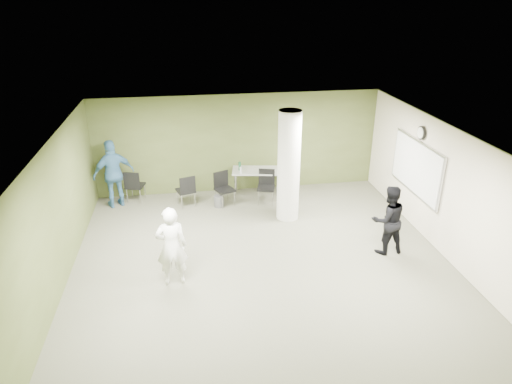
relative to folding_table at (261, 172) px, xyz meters
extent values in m
plane|color=#555343|center=(-0.55, -3.47, -0.72)|extent=(8.00, 8.00, 0.00)
plane|color=white|center=(-0.55, -3.47, 2.08)|extent=(8.00, 8.00, 0.00)
cube|color=#485327|center=(-0.55, 0.53, 0.68)|extent=(8.00, 2.80, 0.02)
cube|color=#485327|center=(-4.55, -3.47, 0.68)|extent=(0.02, 8.00, 2.80)
cube|color=beige|center=(3.45, -3.47, 0.68)|extent=(0.02, 8.00, 2.80)
cylinder|color=silver|center=(0.45, -1.47, 0.68)|extent=(0.56, 0.56, 2.80)
cube|color=silver|center=(3.38, -2.27, 0.78)|extent=(0.04, 2.30, 1.30)
cube|color=white|center=(3.36, -2.27, 0.78)|extent=(0.02, 2.20, 1.20)
cylinder|color=black|center=(3.38, -2.27, 1.63)|extent=(0.05, 0.32, 0.32)
cylinder|color=white|center=(3.35, -2.27, 1.63)|extent=(0.02, 0.26, 0.26)
cube|color=#999994|center=(0.02, 0.00, 0.03)|extent=(1.71, 0.96, 0.04)
cylinder|color=silver|center=(-0.74, -0.16, -0.35)|extent=(0.04, 0.04, 0.73)
cylinder|color=silver|center=(0.69, -0.40, -0.35)|extent=(0.04, 0.04, 0.73)
cylinder|color=silver|center=(-0.65, 0.40, -0.35)|extent=(0.04, 0.04, 0.73)
cylinder|color=silver|center=(0.78, 0.16, -0.35)|extent=(0.04, 0.04, 0.73)
cylinder|color=#184928|center=(-0.58, 0.06, 0.17)|extent=(0.07, 0.07, 0.25)
cylinder|color=#B2B2B7|center=(-0.58, -0.16, 0.14)|extent=(0.06, 0.06, 0.18)
cylinder|color=#4C4C4C|center=(-1.23, -0.56, -0.56)|extent=(0.27, 0.27, 0.31)
cube|color=black|center=(-3.46, 0.18, -0.27)|extent=(0.56, 0.56, 0.05)
cube|color=black|center=(-3.52, -0.02, -0.03)|extent=(0.43, 0.15, 0.44)
cylinder|color=silver|center=(-3.23, 0.31, -0.50)|extent=(0.02, 0.02, 0.42)
cylinder|color=silver|center=(-3.60, 0.41, -0.50)|extent=(0.02, 0.02, 0.42)
cylinder|color=silver|center=(-3.33, -0.05, -0.50)|extent=(0.02, 0.02, 0.42)
cylinder|color=silver|center=(-3.69, 0.05, -0.50)|extent=(0.02, 0.02, 0.42)
cube|color=black|center=(-2.10, -0.35, -0.28)|extent=(0.56, 0.56, 0.05)
cube|color=black|center=(-2.04, -0.55, -0.04)|extent=(0.42, 0.17, 0.44)
cylinder|color=silver|center=(-1.99, -0.12, -0.51)|extent=(0.02, 0.02, 0.42)
cylinder|color=silver|center=(-2.34, -0.24, -0.51)|extent=(0.02, 0.02, 0.42)
cylinder|color=silver|center=(-1.87, -0.47, -0.51)|extent=(0.02, 0.02, 0.42)
cylinder|color=silver|center=(-2.22, -0.59, -0.51)|extent=(0.02, 0.02, 0.42)
cube|color=black|center=(-1.06, -0.48, -0.28)|extent=(0.60, 0.60, 0.05)
cube|color=black|center=(-1.14, -0.29, -0.03)|extent=(0.41, 0.21, 0.44)
cylinder|color=silver|center=(-1.15, -0.73, -0.51)|extent=(0.02, 0.02, 0.42)
cylinder|color=silver|center=(-0.81, -0.58, -0.51)|extent=(0.02, 0.02, 0.42)
cylinder|color=silver|center=(-1.30, -0.39, -0.51)|extent=(0.02, 0.02, 0.42)
cylinder|color=silver|center=(-0.96, -0.23, -0.51)|extent=(0.02, 0.02, 0.42)
cube|color=black|center=(0.06, -0.54, -0.27)|extent=(0.56, 0.56, 0.05)
cube|color=black|center=(0.11, -0.34, -0.02)|extent=(0.43, 0.15, 0.45)
cylinder|color=silver|center=(-0.17, -0.67, -0.50)|extent=(0.02, 0.02, 0.43)
cylinder|color=silver|center=(0.19, -0.77, -0.50)|extent=(0.02, 0.02, 0.43)
cylinder|color=silver|center=(-0.08, -0.31, -0.50)|extent=(0.02, 0.02, 0.43)
cylinder|color=silver|center=(0.29, -0.40, -0.50)|extent=(0.02, 0.02, 0.43)
imported|color=white|center=(-2.41, -3.93, 0.12)|extent=(0.63, 0.44, 1.67)
imported|color=black|center=(2.23, -3.47, 0.08)|extent=(0.81, 0.65, 1.59)
imported|color=teal|center=(-3.95, -0.07, 0.21)|extent=(1.17, 0.84, 1.85)
camera|label=1|loc=(-2.00, -11.71, 4.66)|focal=32.00mm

